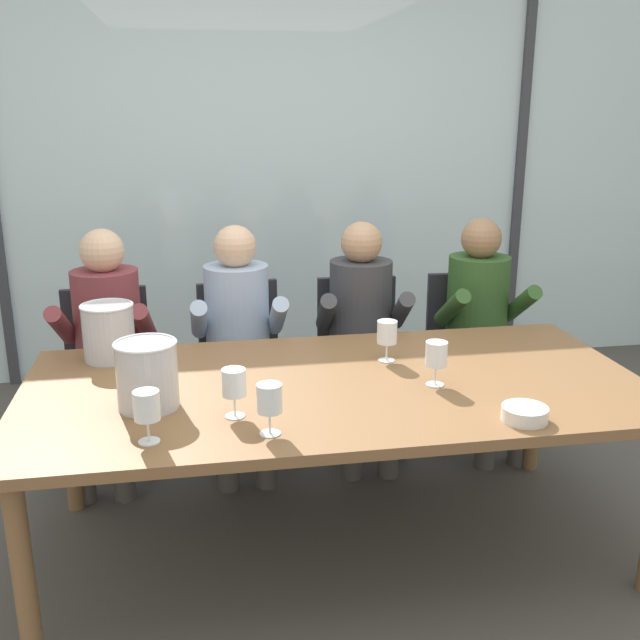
% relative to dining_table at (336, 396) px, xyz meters
% --- Properties ---
extents(ground, '(14.00, 14.00, 0.00)m').
position_rel_dining_table_xyz_m(ground, '(0.00, 1.00, -0.66)').
color(ground, '#4C4742').
extents(window_glass_panel, '(7.60, 0.03, 2.60)m').
position_rel_dining_table_xyz_m(window_glass_panel, '(0.00, 2.20, 0.64)').
color(window_glass_panel, silver).
rests_on(window_glass_panel, ground).
extents(window_mullion_right, '(0.06, 0.06, 2.60)m').
position_rel_dining_table_xyz_m(window_mullion_right, '(1.71, 2.18, 0.64)').
color(window_mullion_right, '#38383D').
rests_on(window_mullion_right, ground).
extents(hillside_vineyard, '(13.60, 2.40, 1.46)m').
position_rel_dining_table_xyz_m(hillside_vineyard, '(0.00, 5.56, 0.06)').
color(hillside_vineyard, '#386633').
rests_on(hillside_vineyard, ground).
extents(dining_table, '(2.40, 1.18, 0.72)m').
position_rel_dining_table_xyz_m(dining_table, '(0.00, 0.00, 0.00)').
color(dining_table, brown).
rests_on(dining_table, ground).
extents(chair_near_curtain, '(0.46, 0.46, 0.88)m').
position_rel_dining_table_xyz_m(chair_near_curtain, '(-0.97, 0.98, -0.15)').
color(chair_near_curtain, '#232328').
rests_on(chair_near_curtain, ground).
extents(chair_left_of_center, '(0.49, 0.49, 0.88)m').
position_rel_dining_table_xyz_m(chair_left_of_center, '(-0.29, 0.99, -0.15)').
color(chair_left_of_center, '#232328').
rests_on(chair_left_of_center, ground).
extents(chair_center, '(0.46, 0.46, 0.88)m').
position_rel_dining_table_xyz_m(chair_center, '(0.32, 0.99, -0.15)').
color(chair_center, '#232328').
rests_on(chair_center, ground).
extents(chair_right_of_center, '(0.48, 0.48, 0.88)m').
position_rel_dining_table_xyz_m(chair_right_of_center, '(0.93, 0.97, -0.15)').
color(chair_right_of_center, '#232328').
rests_on(chair_right_of_center, ground).
extents(person_maroon_top, '(0.48, 0.63, 1.20)m').
position_rel_dining_table_xyz_m(person_maroon_top, '(-0.95, 0.86, 0.02)').
color(person_maroon_top, brown).
rests_on(person_maroon_top, ground).
extents(person_pale_blue_shirt, '(0.46, 0.61, 1.20)m').
position_rel_dining_table_xyz_m(person_pale_blue_shirt, '(-0.32, 0.86, 0.02)').
color(person_pale_blue_shirt, '#9EB2D1').
rests_on(person_pale_blue_shirt, ground).
extents(person_charcoal_jacket, '(0.49, 0.63, 1.20)m').
position_rel_dining_table_xyz_m(person_charcoal_jacket, '(0.31, 0.86, 0.02)').
color(person_charcoal_jacket, '#38383D').
rests_on(person_charcoal_jacket, ground).
extents(person_olive_shirt, '(0.47, 0.62, 1.20)m').
position_rel_dining_table_xyz_m(person_olive_shirt, '(0.95, 0.86, 0.02)').
color(person_olive_shirt, '#2D5123').
rests_on(person_olive_shirt, ground).
extents(ice_bucket_primary, '(0.22, 0.22, 0.24)m').
position_rel_dining_table_xyz_m(ice_bucket_primary, '(-0.89, 0.43, 0.18)').
color(ice_bucket_primary, '#B7B7BC').
rests_on(ice_bucket_primary, dining_table).
extents(ice_bucket_secondary, '(0.22, 0.22, 0.24)m').
position_rel_dining_table_xyz_m(ice_bucket_secondary, '(-0.70, -0.12, 0.18)').
color(ice_bucket_secondary, '#B7B7BC').
rests_on(ice_bucket_secondary, dining_table).
extents(tasting_bowl, '(0.16, 0.16, 0.05)m').
position_rel_dining_table_xyz_m(tasting_bowl, '(0.56, -0.46, 0.08)').
color(tasting_bowl, silver).
rests_on(tasting_bowl, dining_table).
extents(wine_glass_by_left_taster, '(0.08, 0.08, 0.17)m').
position_rel_dining_table_xyz_m(wine_glass_by_left_taster, '(0.37, -0.09, 0.18)').
color(wine_glass_by_left_taster, silver).
rests_on(wine_glass_by_left_taster, dining_table).
extents(wine_glass_near_bucket, '(0.08, 0.08, 0.17)m').
position_rel_dining_table_xyz_m(wine_glass_near_bucket, '(-0.41, -0.26, 0.18)').
color(wine_glass_near_bucket, silver).
rests_on(wine_glass_near_bucket, dining_table).
extents(wine_glass_center_pour, '(0.08, 0.08, 0.17)m').
position_rel_dining_table_xyz_m(wine_glass_center_pour, '(0.26, 0.21, 0.18)').
color(wine_glass_center_pour, silver).
rests_on(wine_glass_center_pour, dining_table).
extents(wine_glass_by_right_taster, '(0.08, 0.08, 0.17)m').
position_rel_dining_table_xyz_m(wine_glass_by_right_taster, '(-0.30, -0.42, 0.18)').
color(wine_glass_by_right_taster, silver).
rests_on(wine_glass_by_right_taster, dining_table).
extents(wine_glass_spare_empty, '(0.08, 0.08, 0.17)m').
position_rel_dining_table_xyz_m(wine_glass_spare_empty, '(-0.69, -0.41, 0.18)').
color(wine_glass_spare_empty, silver).
rests_on(wine_glass_spare_empty, dining_table).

